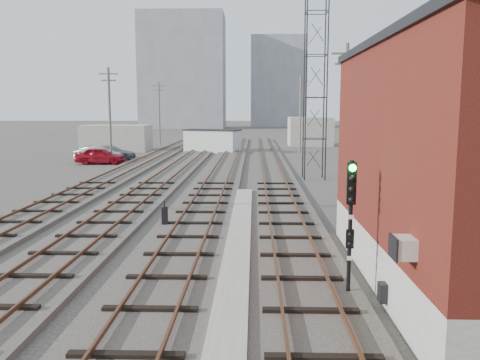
{
  "coord_description": "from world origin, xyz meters",
  "views": [
    {
      "loc": [
        1.09,
        -2.62,
        5.19
      ],
      "look_at": [
        0.48,
        18.62,
        2.2
      ],
      "focal_mm": 38.0,
      "sensor_mm": 36.0,
      "label": 1
    }
  ],
  "objects_px": {
    "car_grey": "(111,153)",
    "switch_stand": "(165,216)",
    "site_trailer": "(212,141)",
    "car_red": "(100,156)",
    "car_silver": "(98,154)",
    "signal_mast": "(350,219)"
  },
  "relations": [
    {
      "from": "car_grey",
      "to": "switch_stand",
      "type": "bearing_deg",
      "value": -165.18
    },
    {
      "from": "switch_stand",
      "to": "site_trailer",
      "type": "height_order",
      "value": "site_trailer"
    },
    {
      "from": "site_trailer",
      "to": "car_red",
      "type": "relative_size",
      "value": 1.55
    },
    {
      "from": "car_grey",
      "to": "car_silver",
      "type": "bearing_deg",
      "value": 155.45
    },
    {
      "from": "signal_mast",
      "to": "site_trailer",
      "type": "distance_m",
      "value": 47.62
    },
    {
      "from": "signal_mast",
      "to": "car_red",
      "type": "xyz_separation_m",
      "value": [
        -17.15,
        33.82,
        -1.42
      ]
    },
    {
      "from": "car_grey",
      "to": "signal_mast",
      "type": "bearing_deg",
      "value": -160.48
    },
    {
      "from": "switch_stand",
      "to": "car_red",
      "type": "relative_size",
      "value": 0.25
    },
    {
      "from": "site_trailer",
      "to": "car_red",
      "type": "xyz_separation_m",
      "value": [
        -9.5,
        -13.18,
        -0.61
      ]
    },
    {
      "from": "signal_mast",
      "to": "switch_stand",
      "type": "bearing_deg",
      "value": 129.04
    },
    {
      "from": "signal_mast",
      "to": "car_silver",
      "type": "distance_m",
      "value": 40.22
    },
    {
      "from": "car_red",
      "to": "car_grey",
      "type": "xyz_separation_m",
      "value": [
        -0.14,
        4.16,
        -0.06
      ]
    },
    {
      "from": "site_trailer",
      "to": "car_red",
      "type": "height_order",
      "value": "site_trailer"
    },
    {
      "from": "site_trailer",
      "to": "car_red",
      "type": "distance_m",
      "value": 16.26
    },
    {
      "from": "car_silver",
      "to": "car_grey",
      "type": "relative_size",
      "value": 0.9
    },
    {
      "from": "signal_mast",
      "to": "switch_stand",
      "type": "xyz_separation_m",
      "value": [
        -6.52,
        8.04,
        -1.67
      ]
    },
    {
      "from": "signal_mast",
      "to": "site_trailer",
      "type": "relative_size",
      "value": 0.53
    },
    {
      "from": "car_silver",
      "to": "car_grey",
      "type": "distance_m",
      "value": 2.17
    },
    {
      "from": "signal_mast",
      "to": "switch_stand",
      "type": "height_order",
      "value": "signal_mast"
    },
    {
      "from": "site_trailer",
      "to": "signal_mast",
      "type": "bearing_deg",
      "value": -61.07
    },
    {
      "from": "switch_stand",
      "to": "car_grey",
      "type": "bearing_deg",
      "value": 93.14
    },
    {
      "from": "site_trailer",
      "to": "car_grey",
      "type": "relative_size",
      "value": 1.43
    }
  ]
}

